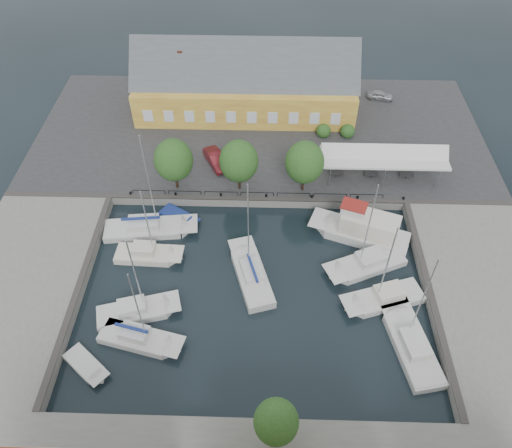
{
  "coord_description": "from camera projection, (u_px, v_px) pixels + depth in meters",
  "views": [
    {
      "loc": [
        1.0,
        -29.61,
        38.45
      ],
      "look_at": [
        0.0,
        6.0,
        1.5
      ],
      "focal_mm": 35.0,
      "sensor_mm": 36.0,
      "label": 1
    }
  ],
  "objects": [
    {
      "name": "east_boat_b",
      "position": [
        384.0,
        299.0,
        46.31
      ],
      "size": [
        8.15,
        4.82,
        10.77
      ],
      "color": "silver",
      "rests_on": "ground"
    },
    {
      "name": "west_boat_b",
      "position": [
        148.0,
        255.0,
        50.01
      ],
      "size": [
        6.96,
        2.6,
        9.58
      ],
      "color": "silver",
      "rests_on": "ground"
    },
    {
      "name": "north_quay",
      "position": [
        260.0,
        134.0,
        63.84
      ],
      "size": [
        56.0,
        26.0,
        1.0
      ],
      "primitive_type": "cube",
      "color": "#2D2D30",
      "rests_on": "ground"
    },
    {
      "name": "launch_nw",
      "position": [
        179.0,
        218.0,
        53.94
      ],
      "size": [
        4.82,
        3.96,
        0.88
      ],
      "color": "navy",
      "rests_on": "ground"
    },
    {
      "name": "west_boat_d",
      "position": [
        140.0,
        340.0,
        43.33
      ],
      "size": [
        7.82,
        4.01,
        10.27
      ],
      "color": "silver",
      "rests_on": "ground"
    },
    {
      "name": "west_boat_c",
      "position": [
        137.0,
        312.0,
        45.32
      ],
      "size": [
        7.86,
        4.39,
        10.36
      ],
      "color": "silver",
      "rests_on": "ground"
    },
    {
      "name": "west_quay",
      "position": [
        20.0,
        288.0,
        46.93
      ],
      "size": [
        12.0,
        24.0,
        1.0
      ],
      "primitive_type": "cube",
      "color": "slate",
      "rests_on": "ground"
    },
    {
      "name": "trawler",
      "position": [
        363.0,
        231.0,
        51.33
      ],
      "size": [
        10.67,
        6.43,
        5.0
      ],
      "color": "silver",
      "rests_on": "ground"
    },
    {
      "name": "ground",
      "position": [
        254.0,
        279.0,
        48.25
      ],
      "size": [
        140.0,
        140.0,
        0.0
      ],
      "primitive_type": "plane",
      "color": "black",
      "rests_on": "ground"
    },
    {
      "name": "west_boat_a",
      "position": [
        149.0,
        229.0,
        52.51
      ],
      "size": [
        10.07,
        3.88,
        12.84
      ],
      "color": "silver",
      "rests_on": "ground"
    },
    {
      "name": "east_boat_a",
      "position": [
        366.0,
        265.0,
        49.16
      ],
      "size": [
        8.56,
        5.76,
        11.68
      ],
      "color": "silver",
      "rests_on": "ground"
    },
    {
      "name": "center_sailboat",
      "position": [
        251.0,
        275.0,
        48.11
      ],
      "size": [
        4.96,
        8.92,
        11.96
      ],
      "color": "silver",
      "rests_on": "ground"
    },
    {
      "name": "quay_trees",
      "position": [
        239.0,
        161.0,
        53.1
      ],
      "size": [
        18.2,
        4.2,
        6.3
      ],
      "color": "black",
      "rests_on": "north_quay"
    },
    {
      "name": "warehouse",
      "position": [
        241.0,
        84.0,
        64.78
      ],
      "size": [
        28.56,
        14.0,
        9.55
      ],
      "color": "#C4852F",
      "rests_on": "north_quay"
    },
    {
      "name": "quay_edge_fittings",
      "position": [
        256.0,
        236.0,
        50.78
      ],
      "size": [
        56.0,
        24.72,
        0.4
      ],
      "color": "#383533",
      "rests_on": "north_quay"
    },
    {
      "name": "car_silver",
      "position": [
        380.0,
        95.0,
        68.2
      ],
      "size": [
        3.66,
        2.04,
        1.18
      ],
      "primitive_type": "imported",
      "rotation": [
        0.0,
        0.0,
        1.37
      ],
      "color": "#ADB0B5",
      "rests_on": "north_quay"
    },
    {
      "name": "tent_canopy",
      "position": [
        384.0,
        158.0,
        55.38
      ],
      "size": [
        14.0,
        4.0,
        2.83
      ],
      "color": "silver",
      "rests_on": "north_quay"
    },
    {
      "name": "east_quay",
      "position": [
        491.0,
        298.0,
        46.07
      ],
      "size": [
        12.0,
        24.0,
        1.0
      ],
      "primitive_type": "cube",
      "color": "slate",
      "rests_on": "ground"
    },
    {
      "name": "launch_sw",
      "position": [
        86.0,
        366.0,
        41.79
      ],
      "size": [
        4.52,
        4.14,
        0.98
      ],
      "color": "silver",
      "rests_on": "ground"
    },
    {
      "name": "car_red",
      "position": [
        216.0,
        159.0,
        58.29
      ],
      "size": [
        3.52,
        4.83,
        1.52
      ],
      "primitive_type": "imported",
      "rotation": [
        0.0,
        0.0,
        0.47
      ],
      "color": "maroon",
      "rests_on": "north_quay"
    },
    {
      "name": "east_boat_c",
      "position": [
        411.0,
        346.0,
        42.92
      ],
      "size": [
        4.58,
        9.29,
        11.41
      ],
      "color": "silver",
      "rests_on": "ground"
    }
  ]
}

